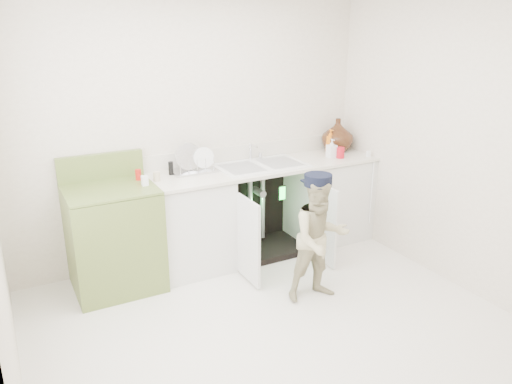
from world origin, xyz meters
TOP-DOWN VIEW (x-y plane):
  - ground at (0.00, 0.00)m, footprint 3.50×3.50m
  - room_shell at (0.00, 0.00)m, footprint 6.00×5.50m
  - counter_run at (0.59, 1.21)m, footprint 2.44×1.02m
  - avocado_stove at (-0.90, 1.18)m, footprint 0.73×0.65m
  - repair_worker at (0.54, 0.19)m, footprint 0.56×0.90m

SIDE VIEW (x-z plane):
  - ground at x=0.00m, z-range 0.00..0.00m
  - avocado_stove at x=-0.90m, z-range -0.10..1.03m
  - counter_run at x=0.59m, z-range -0.15..1.10m
  - repair_worker at x=0.54m, z-range 0.00..1.08m
  - room_shell at x=0.00m, z-range 0.62..1.88m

